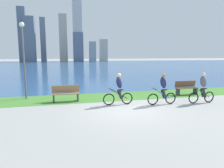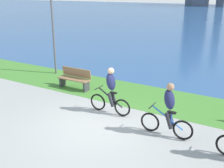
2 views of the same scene
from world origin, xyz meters
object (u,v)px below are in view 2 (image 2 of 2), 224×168
object	(u,v)px
cyclist_lead	(111,91)
bench_near_path	(75,79)
cyclist_trailing	(168,110)
lamppost_tall	(52,17)

from	to	relation	value
cyclist_lead	bench_near_path	distance (m)	3.05
cyclist_lead	cyclist_trailing	distance (m)	2.30
cyclist_lead	lamppost_tall	size ratio (longest dim) A/B	0.37
cyclist_lead	cyclist_trailing	size ratio (longest dim) A/B	1.01
cyclist_trailing	lamppost_tall	world-z (taller)	lamppost_tall
cyclist_trailing	bench_near_path	xyz separation A→B (m)	(-4.91, 1.93, -0.38)
cyclist_lead	bench_near_path	world-z (taller)	cyclist_lead
cyclist_lead	lamppost_tall	distance (m)	6.02
cyclist_lead	cyclist_trailing	world-z (taller)	cyclist_lead
bench_near_path	lamppost_tall	xyz separation A→B (m)	(-2.29, 1.34, 2.40)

